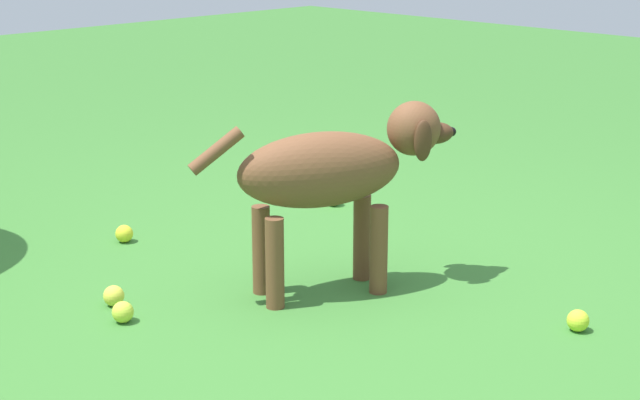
% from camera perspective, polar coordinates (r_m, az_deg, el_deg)
% --- Properties ---
extents(ground, '(14.00, 14.00, 0.00)m').
position_cam_1_polar(ground, '(3.15, -1.93, -6.28)').
color(ground, '#38722D').
extents(dog, '(0.84, 0.44, 0.61)m').
position_cam_1_polar(dog, '(3.19, 0.88, 1.62)').
color(dog, brown).
rests_on(dog, ground).
extents(tennis_ball_0, '(0.07, 0.07, 0.07)m').
position_cam_1_polar(tennis_ball_0, '(3.09, 14.32, -6.60)').
color(tennis_ball_0, '#C4E530').
rests_on(tennis_ball_0, ground).
extents(tennis_ball_1, '(0.07, 0.07, 0.07)m').
position_cam_1_polar(tennis_ball_1, '(3.84, -10.97, -1.88)').
color(tennis_ball_1, yellow).
rests_on(tennis_ball_1, ground).
extents(tennis_ball_2, '(0.07, 0.07, 0.07)m').
position_cam_1_polar(tennis_ball_2, '(3.12, -11.05, -6.21)').
color(tennis_ball_2, '#C2D83B').
rests_on(tennis_ball_2, ground).
extents(tennis_ball_3, '(0.07, 0.07, 0.07)m').
position_cam_1_polar(tennis_ball_3, '(4.22, 0.75, 0.10)').
color(tennis_ball_3, '#C1D131').
rests_on(tennis_ball_3, ground).
extents(tennis_ball_4, '(0.07, 0.07, 0.07)m').
position_cam_1_polar(tennis_ball_4, '(3.25, -11.54, -5.31)').
color(tennis_ball_4, '#D6D341').
rests_on(tennis_ball_4, ground).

